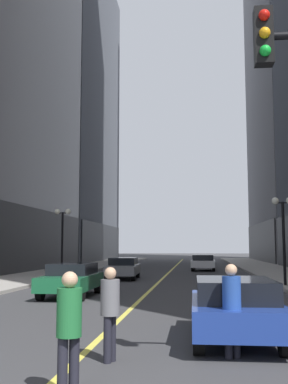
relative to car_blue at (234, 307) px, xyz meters
name	(u,v)px	position (x,y,z in m)	size (l,w,h in m)	color
ground_plane	(170,272)	(-2.94, 27.87, -0.72)	(200.00, 200.00, 0.00)	#38383A
sidewalk_left	(70,270)	(-11.19, 27.87, -0.64)	(4.50, 78.00, 0.15)	#9E9991
sidewalk_right	(275,271)	(5.31, 27.87, -0.64)	(4.50, 78.00, 0.15)	#9E9991
lane_centre_stripe	(170,271)	(-2.94, 27.87, -0.71)	(0.16, 70.00, 0.01)	#E5D64C
building_left_far	(57,110)	(-20.24, 52.87, 20.54)	(13.81, 26.00, 42.68)	slate
car_blue	(234,307)	(0.00, 0.00, 0.00)	(1.84, 4.26, 1.32)	navy
car_green	(72,278)	(-5.84, 8.39, 0.00)	(1.82, 4.41, 1.32)	#196038
car_grey	(123,267)	(-5.33, 18.70, 0.00)	(1.98, 4.62, 1.32)	slate
car_white	(203,262)	(-0.24, 29.49, 0.00)	(2.07, 4.55, 1.32)	silver
pedestrian_in_blue_hoodie	(232,303)	(-0.17, -1.62, 0.27)	(0.45, 0.45, 1.69)	black
pedestrian_in_green_parka	(69,324)	(-2.51, -4.23, 0.26)	(0.47, 0.47, 1.68)	black
pedestrian_in_grey_suit	(110,306)	(-2.34, -2.14, 0.24)	(0.44, 0.44, 1.65)	black
street_lamp_left_far	(62,227)	(-9.34, 19.03, 2.54)	(1.06, 0.36, 4.43)	black
street_lamp_right_mid	(283,221)	(3.46, 13.23, 2.54)	(1.06, 0.36, 4.43)	black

